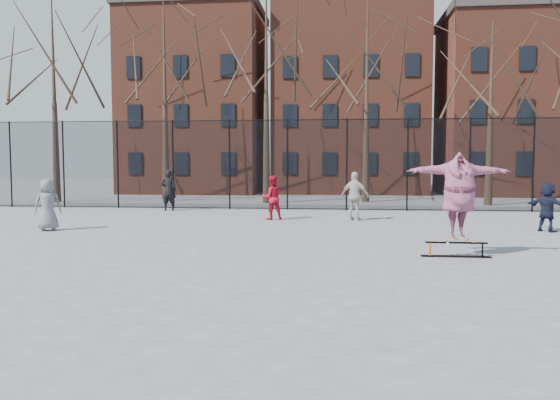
# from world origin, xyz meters

# --- Properties ---
(ground) EXTENTS (100.00, 100.00, 0.00)m
(ground) POSITION_xyz_m (0.00, 0.00, 0.00)
(ground) COLOR slate
(skate_rail) EXTENTS (1.55, 0.24, 0.34)m
(skate_rail) POSITION_xyz_m (3.54, 1.61, 0.13)
(skate_rail) COLOR black
(skate_rail) RESTS_ON ground
(skateboard) EXTENTS (0.76, 0.18, 0.09)m
(skateboard) POSITION_xyz_m (3.57, 1.61, 0.39)
(skateboard) COLOR #A47E41
(skateboard) RESTS_ON skate_rail
(skater) EXTENTS (2.40, 0.83, 1.91)m
(skater) POSITION_xyz_m (3.57, 1.61, 1.39)
(skater) COLOR #693E9C
(skater) RESTS_ON skateboard
(bystander_grey) EXTENTS (0.94, 0.83, 1.62)m
(bystander_grey) POSITION_xyz_m (-8.12, 5.00, 0.81)
(bystander_grey) COLOR slate
(bystander_grey) RESTS_ON ground
(bystander_black) EXTENTS (0.71, 0.53, 1.79)m
(bystander_black) POSITION_xyz_m (-6.49, 12.00, 0.89)
(bystander_black) COLOR black
(bystander_black) RESTS_ON ground
(bystander_red) EXTENTS (0.96, 0.86, 1.62)m
(bystander_red) POSITION_xyz_m (-1.59, 8.93, 0.81)
(bystander_red) COLOR #B20F24
(bystander_red) RESTS_ON ground
(bystander_white) EXTENTS (1.13, 0.75, 1.78)m
(bystander_white) POSITION_xyz_m (1.46, 8.98, 0.89)
(bystander_white) COLOR #BBB6AD
(bystander_white) RESTS_ON ground
(bystander_navy) EXTENTS (1.27, 1.36, 1.52)m
(bystander_navy) POSITION_xyz_m (7.22, 6.40, 0.76)
(bystander_navy) COLOR black
(bystander_navy) RESTS_ON ground
(fence) EXTENTS (34.03, 0.07, 4.00)m
(fence) POSITION_xyz_m (-0.01, 13.00, 2.05)
(fence) COLOR black
(fence) RESTS_ON ground
(tree_row) EXTENTS (33.66, 7.46, 10.67)m
(tree_row) POSITION_xyz_m (-0.25, 17.15, 7.36)
(tree_row) COLOR black
(tree_row) RESTS_ON ground
(rowhouses) EXTENTS (29.00, 7.00, 13.00)m
(rowhouses) POSITION_xyz_m (0.72, 26.00, 6.06)
(rowhouses) COLOR brown
(rowhouses) RESTS_ON ground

